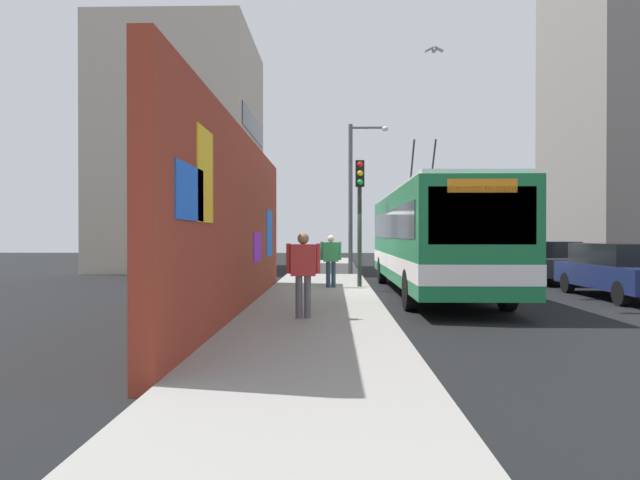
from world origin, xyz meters
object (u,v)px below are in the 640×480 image
at_px(parked_car_navy, 620,269).
at_px(pedestrian_midblock, 331,257).
at_px(parked_car_dark_gray, 545,261).
at_px(traffic_light, 360,201).
at_px(city_bus, 431,237).
at_px(parked_car_red, 500,255).
at_px(pedestrian_near_wall, 303,268).
at_px(street_lamp, 355,188).
at_px(parked_car_white, 470,252).

bearing_deg(parked_car_navy, pedestrian_midblock, 78.65).
height_order(parked_car_dark_gray, traffic_light, traffic_light).
bearing_deg(city_bus, parked_car_navy, -102.15).
relative_size(parked_car_red, traffic_light, 1.21).
relative_size(parked_car_red, pedestrian_midblock, 2.97).
bearing_deg(parked_car_dark_gray, city_bus, 130.91).
bearing_deg(pedestrian_midblock, parked_car_dark_gray, -64.42).
relative_size(city_bus, pedestrian_near_wall, 6.91).
xyz_separation_m(parked_car_red, street_lamp, (-3.38, 7.26, 3.04)).
distance_m(city_bus, pedestrian_near_wall, 7.06).
distance_m(parked_car_red, street_lamp, 8.56).
height_order(parked_car_dark_gray, parked_car_white, same).
relative_size(parked_car_red, street_lamp, 0.76).
relative_size(parked_car_dark_gray, street_lamp, 0.74).
distance_m(traffic_light, street_lamp, 6.31).
relative_size(pedestrian_midblock, street_lamp, 0.26).
relative_size(parked_car_red, parked_car_white, 1.07).
bearing_deg(parked_car_dark_gray, pedestrian_near_wall, 140.11).
distance_m(pedestrian_near_wall, pedestrian_midblock, 6.60).
relative_size(pedestrian_near_wall, traffic_light, 0.42).
xyz_separation_m(parked_car_dark_gray, traffic_light, (-3.74, 7.35, 2.07)).
distance_m(parked_car_navy, parked_car_red, 11.50).
bearing_deg(pedestrian_near_wall, street_lamp, -6.80).
bearing_deg(pedestrian_near_wall, traffic_light, -12.13).
relative_size(parked_car_white, street_lamp, 0.71).
distance_m(city_bus, parked_car_white, 17.03).
height_order(parked_car_navy, parked_car_white, same).
bearing_deg(traffic_light, pedestrian_near_wall, 167.87).
height_order(parked_car_navy, traffic_light, traffic_light).
relative_size(parked_car_dark_gray, traffic_light, 1.18).
bearing_deg(traffic_light, street_lamp, -0.85).
xyz_separation_m(parked_car_navy, parked_car_dark_gray, (5.63, -0.00, -0.00)).
xyz_separation_m(parked_car_navy, parked_car_red, (11.50, -0.00, 0.00)).
distance_m(pedestrian_midblock, traffic_light, 2.02).
bearing_deg(parked_car_navy, pedestrian_near_wall, 119.15).
height_order(city_bus, traffic_light, city_bus).
distance_m(parked_car_red, pedestrian_midblock, 12.86).
bearing_deg(street_lamp, traffic_light, 179.15).
bearing_deg(parked_car_navy, parked_car_white, -0.00).
xyz_separation_m(city_bus, pedestrian_midblock, (0.54, 3.08, -0.65)).
distance_m(parked_car_navy, traffic_light, 7.86).
distance_m(parked_car_dark_gray, parked_car_white, 11.68).
relative_size(parked_car_navy, parked_car_dark_gray, 1.03).
bearing_deg(parked_car_white, parked_car_red, 180.00).
bearing_deg(pedestrian_midblock, city_bus, -100.00).
relative_size(parked_car_dark_gray, pedestrian_midblock, 2.89).
distance_m(parked_car_navy, parked_car_white, 17.31).
bearing_deg(pedestrian_midblock, parked_car_white, -27.89).
height_order(pedestrian_near_wall, street_lamp, street_lamp).
xyz_separation_m(parked_car_navy, traffic_light, (1.88, 7.35, 2.07)).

